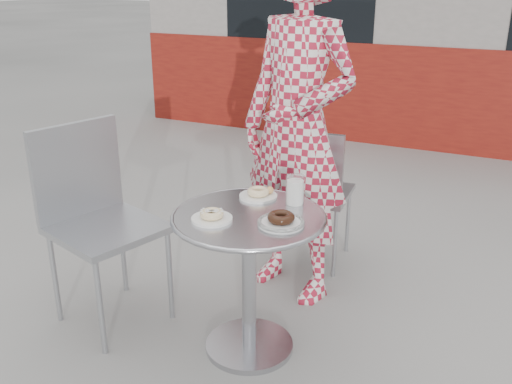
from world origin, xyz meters
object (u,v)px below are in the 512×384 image
at_px(chair_far, 313,220).
at_px(chair_left, 110,265).
at_px(bistro_table, 249,250).
at_px(seated_person, 298,129).
at_px(plate_far, 259,194).
at_px(plate_checker, 281,221).
at_px(plate_near, 212,216).
at_px(milk_cup, 295,191).

xyz_separation_m(chair_far, chair_left, (-0.69, -1.03, 0.04)).
bearing_deg(bistro_table, seated_person, 92.16).
bearing_deg(plate_far, plate_checker, -48.29).
relative_size(bistro_table, plate_near, 3.94).
xyz_separation_m(plate_near, milk_cup, (0.24, 0.32, 0.04)).
height_order(plate_far, plate_near, plate_far).
distance_m(seated_person, plate_checker, 0.70).
bearing_deg(plate_checker, plate_far, 131.71).
bearing_deg(chair_left, seated_person, -28.99).
bearing_deg(chair_left, chair_far, -16.52).
bearing_deg(chair_far, bistro_table, 88.09).
bearing_deg(chair_left, bistro_table, -67.58).
bearing_deg(chair_far, chair_left, 51.64).
height_order(chair_far, chair_left, chair_left).
xyz_separation_m(chair_far, plate_far, (-0.00, -0.76, 0.43)).
distance_m(bistro_table, chair_left, 0.76).
height_order(plate_near, milk_cup, milk_cup).
bearing_deg(chair_left, plate_near, -77.25).
bearing_deg(plate_checker, milk_cup, 97.96).
relative_size(bistro_table, seated_person, 0.37).
bearing_deg(plate_far, bistro_table, -76.79).
bearing_deg(seated_person, plate_checker, -56.62).
distance_m(chair_far, seated_person, 0.74).
distance_m(chair_left, seated_person, 1.15).
xyz_separation_m(plate_far, milk_cup, (0.18, -0.00, 0.04)).
relative_size(chair_left, plate_checker, 5.02).
bearing_deg(plate_near, plate_checker, 16.68).
distance_m(seated_person, plate_near, 0.76).
relative_size(plate_near, plate_checker, 0.88).
height_order(chair_far, plate_checker, chair_far).
bearing_deg(bistro_table, chair_far, 92.61).
bearing_deg(chair_left, plate_checker, -70.51).
xyz_separation_m(bistro_table, plate_checker, (0.16, -0.03, 0.18)).
bearing_deg(milk_cup, chair_far, 102.89).
bearing_deg(plate_far, chair_far, 89.67).
distance_m(chair_far, plate_checker, 1.10).
distance_m(bistro_table, plate_near, 0.24).
distance_m(bistro_table, milk_cup, 0.33).
relative_size(bistro_table, chair_left, 0.69).
bearing_deg(plate_near, milk_cup, 52.34).
xyz_separation_m(chair_far, plate_checker, (0.21, -0.99, 0.43)).
relative_size(chair_left, seated_person, 0.54).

